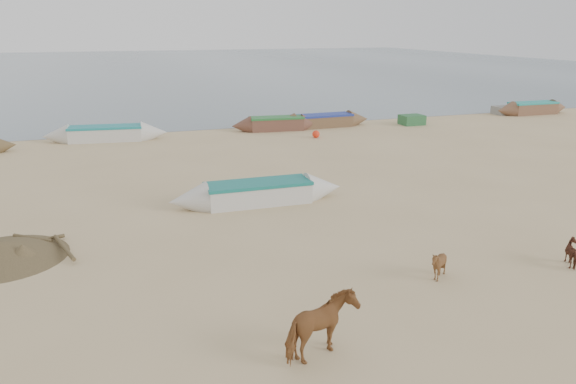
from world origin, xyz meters
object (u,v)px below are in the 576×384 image
object	(u,v)px
calf_front	(438,265)
calf_right	(575,253)
near_canoe	(258,193)
cow_adult	(321,327)

from	to	relation	value
calf_front	calf_right	bearing A→B (deg)	87.63
calf_front	near_canoe	bearing A→B (deg)	-157.38
cow_adult	near_canoe	size ratio (longest dim) A/B	0.24
calf_front	near_canoe	xyz separation A→B (m)	(-2.60, 7.84, 0.00)
calf_right	near_canoe	world-z (taller)	near_canoe
calf_front	near_canoe	world-z (taller)	same
calf_right	calf_front	bearing A→B (deg)	85.55
calf_front	near_canoe	size ratio (longest dim) A/B	0.13
cow_adult	calf_front	size ratio (longest dim) A/B	1.92
calf_front	calf_right	world-z (taller)	calf_front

